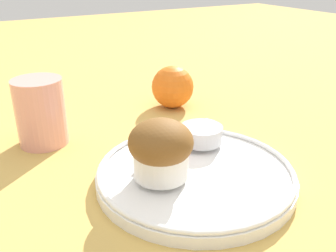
% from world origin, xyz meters
% --- Properties ---
extents(ground_plane, '(3.00, 3.00, 0.00)m').
position_xyz_m(ground_plane, '(0.00, 0.00, 0.00)').
color(ground_plane, tan).
extents(plate, '(0.24, 0.24, 0.02)m').
position_xyz_m(plate, '(0.01, -0.02, 0.01)').
color(plate, white).
rests_on(plate, ground_plane).
extents(muffin, '(0.07, 0.07, 0.07)m').
position_xyz_m(muffin, '(-0.04, -0.02, 0.05)').
color(muffin, silver).
rests_on(muffin, plate).
extents(cream_ramekin, '(0.06, 0.06, 0.02)m').
position_xyz_m(cream_ramekin, '(0.05, 0.03, 0.03)').
color(cream_ramekin, silver).
rests_on(cream_ramekin, plate).
extents(berry_pair, '(0.03, 0.01, 0.01)m').
position_xyz_m(berry_pair, '(0.02, 0.03, 0.03)').
color(berry_pair, maroon).
rests_on(berry_pair, plate).
extents(butter_knife, '(0.17, 0.09, 0.00)m').
position_xyz_m(butter_knife, '(0.03, 0.05, 0.02)').
color(butter_knife, silver).
rests_on(butter_knife, plate).
extents(orange_fruit, '(0.08, 0.08, 0.08)m').
position_xyz_m(orange_fruit, '(0.11, 0.21, 0.04)').
color(orange_fruit, orange).
rests_on(orange_fruit, ground_plane).
extents(juice_glass, '(0.07, 0.07, 0.10)m').
position_xyz_m(juice_glass, '(-0.13, 0.18, 0.05)').
color(juice_glass, '#E5998C').
rests_on(juice_glass, ground_plane).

